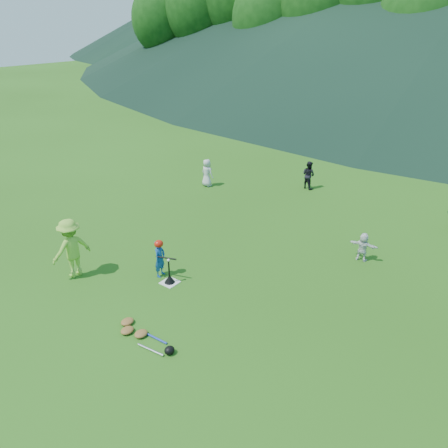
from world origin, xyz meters
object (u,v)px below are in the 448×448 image
object	(u,v)px
adult_coach	(71,248)
equipment_pile	(141,334)
fielder_a	(207,173)
fielder_d	(363,247)
fielder_b	(308,175)
home_plate	(170,282)
batting_tee	(170,279)
batter_child	(160,259)

from	to	relation	value
adult_coach	equipment_pile	distance (m)	3.68
fielder_a	fielder_d	xyz separation A→B (m)	(7.94, -2.09, -0.14)
fielder_a	fielder_d	world-z (taller)	fielder_a
adult_coach	fielder_b	size ratio (longest dim) A/B	1.45
home_plate	fielder_b	xyz separation A→B (m)	(-0.51, 9.11, 0.60)
batting_tee	batter_child	bearing A→B (deg)	165.04
fielder_a	adult_coach	bearing A→B (deg)	105.80
batter_child	fielder_d	distance (m)	6.14
home_plate	adult_coach	world-z (taller)	adult_coach
adult_coach	fielder_d	world-z (taller)	adult_coach
fielder_b	batting_tee	xyz separation A→B (m)	(0.51, -9.11, -0.48)
home_plate	fielder_d	size ratio (longest dim) A/B	0.49
fielder_b	equipment_pile	xyz separation A→B (m)	(1.57, -11.17, -0.54)
fielder_b	batting_tee	bearing A→B (deg)	104.41
batter_child	fielder_b	distance (m)	8.98
adult_coach	batting_tee	bearing A→B (deg)	126.05
batter_child	fielder_d	xyz separation A→B (m)	(4.26, 4.42, -0.10)
home_plate	fielder_a	size ratio (longest dim) A/B	0.37
batter_child	batting_tee	xyz separation A→B (m)	(0.48, -0.13, -0.43)
batter_child	fielder_a	bearing A→B (deg)	16.97
home_plate	fielder_d	distance (m)	5.93
fielder_a	fielder_d	size ratio (longest dim) A/B	1.31
adult_coach	fielder_b	bearing A→B (deg)	176.26
adult_coach	fielder_d	xyz separation A→B (m)	(6.24, 5.93, -0.42)
home_plate	batting_tee	xyz separation A→B (m)	(0.00, 0.00, 0.12)
home_plate	fielder_d	bearing A→B (deg)	50.32
batter_child	home_plate	bearing A→B (deg)	-117.45
fielder_b	fielder_d	xyz separation A→B (m)	(4.28, -4.56, -0.15)
batter_child	equipment_pile	xyz separation A→B (m)	(1.54, -2.19, -0.49)
fielder_a	equipment_pile	bearing A→B (deg)	124.80
adult_coach	fielder_b	world-z (taller)	adult_coach
fielder_b	fielder_a	bearing A→B (deg)	45.27
fielder_d	adult_coach	bearing A→B (deg)	37.32
adult_coach	fielder_d	size ratio (longest dim) A/B	1.92
batting_tee	equipment_pile	bearing A→B (deg)	-62.83
home_plate	batter_child	bearing A→B (deg)	165.04
fielder_a	batting_tee	world-z (taller)	fielder_a
equipment_pile	adult_coach	bearing A→B (deg)	169.03
batter_child	fielder_a	xyz separation A→B (m)	(-3.68, 6.51, 0.05)
batter_child	batting_tee	size ratio (longest dim) A/B	1.64
home_plate	batter_child	world-z (taller)	batter_child
fielder_b	fielder_d	size ratio (longest dim) A/B	1.32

